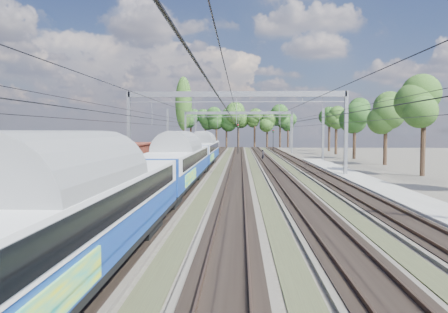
{
  "coord_description": "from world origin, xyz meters",
  "views": [
    {
      "loc": [
        0.44,
        -16.26,
        4.82
      ],
      "look_at": [
        -0.87,
        18.22,
        2.8
      ],
      "focal_mm": 35.0,
      "sensor_mm": 36.0,
      "label": 1
    }
  ],
  "objects_px": {
    "worker": "(263,155)",
    "signal_near": "(238,135)",
    "emu_train": "(178,157)",
    "freight_boxcar": "(123,164)",
    "signal_far": "(273,138)"
  },
  "relations": [
    {
      "from": "freight_boxcar",
      "to": "worker",
      "type": "bearing_deg",
      "value": 70.79
    },
    {
      "from": "signal_far",
      "to": "signal_near",
      "type": "bearing_deg",
      "value": -143.72
    },
    {
      "from": "emu_train",
      "to": "signal_far",
      "type": "height_order",
      "value": "signal_far"
    },
    {
      "from": "emu_train",
      "to": "signal_near",
      "type": "distance_m",
      "value": 54.72
    },
    {
      "from": "worker",
      "to": "signal_far",
      "type": "height_order",
      "value": "signal_far"
    },
    {
      "from": "emu_train",
      "to": "signal_far",
      "type": "bearing_deg",
      "value": 79.64
    },
    {
      "from": "worker",
      "to": "signal_near",
      "type": "bearing_deg",
      "value": 34.46
    },
    {
      "from": "emu_train",
      "to": "freight_boxcar",
      "type": "distance_m",
      "value": 4.58
    },
    {
      "from": "worker",
      "to": "signal_near",
      "type": "relative_size",
      "value": 0.28
    },
    {
      "from": "freight_boxcar",
      "to": "signal_far",
      "type": "distance_m",
      "value": 70.49
    },
    {
      "from": "emu_train",
      "to": "freight_boxcar",
      "type": "xyz_separation_m",
      "value": [
        -4.5,
        0.63,
        -0.55
      ]
    },
    {
      "from": "freight_boxcar",
      "to": "signal_far",
      "type": "bearing_deg",
      "value": 75.95
    },
    {
      "from": "worker",
      "to": "signal_far",
      "type": "relative_size",
      "value": 0.34
    },
    {
      "from": "emu_train",
      "to": "worker",
      "type": "distance_m",
      "value": 39.47
    },
    {
      "from": "signal_far",
      "to": "emu_train",
      "type": "bearing_deg",
      "value": -124.57
    }
  ]
}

